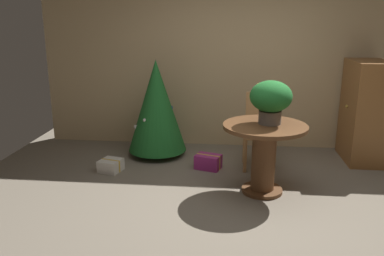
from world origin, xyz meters
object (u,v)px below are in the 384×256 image
round_dining_table (264,149)px  wooden_cabinet (365,112)px  wooden_chair_far (259,127)px  gift_box_cream (111,165)px  gift_box_purple (208,162)px  flower_vase (271,98)px  holiday_tree (157,106)px

round_dining_table → wooden_cabinet: bearing=40.4°
wooden_chair_far → gift_box_cream: 1.96m
gift_box_purple → round_dining_table: bearing=-45.1°
flower_vase → wooden_cabinet: wooden_cabinet is taller
wooden_chair_far → gift_box_purple: 0.80m
flower_vase → holiday_tree: 1.82m
round_dining_table → gift_box_cream: 1.96m
round_dining_table → gift_box_cream: (-1.87, 0.43, -0.42)m
holiday_tree → round_dining_table: bearing=-38.7°
gift_box_purple → wooden_cabinet: (2.05, 0.55, 0.58)m
round_dining_table → gift_box_cream: bearing=167.0°
flower_vase → gift_box_purple: flower_vase is taller
wooden_chair_far → wooden_cabinet: wooden_cabinet is taller
gift_box_cream → wooden_cabinet: size_ratio=0.23×
gift_box_purple → wooden_chair_far: bearing=14.7°
wooden_chair_far → holiday_tree: 1.43m
wooden_cabinet → gift_box_purple: bearing=-165.0°
round_dining_table → flower_vase: 0.56m
round_dining_table → flower_vase: bearing=44.3°
gift_box_cream → wooden_cabinet: (3.27, 0.76, 0.60)m
gift_box_purple → flower_vase: bearing=-40.9°
round_dining_table → holiday_tree: size_ratio=0.68×
holiday_tree → wooden_chair_far: bearing=-12.1°
wooden_cabinet → wooden_chair_far: bearing=-164.8°
flower_vase → gift_box_cream: (-1.91, 0.39, -0.98)m
gift_box_cream → wooden_cabinet: bearing=13.1°
round_dining_table → flower_vase: flower_vase is taller
round_dining_table → gift_box_cream: size_ratio=2.87×
flower_vase → wooden_chair_far: (-0.05, 0.77, -0.52)m
wooden_chair_far → wooden_cabinet: 1.46m
flower_vase → holiday_tree: size_ratio=0.35×
gift_box_cream → gift_box_purple: size_ratio=0.87×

